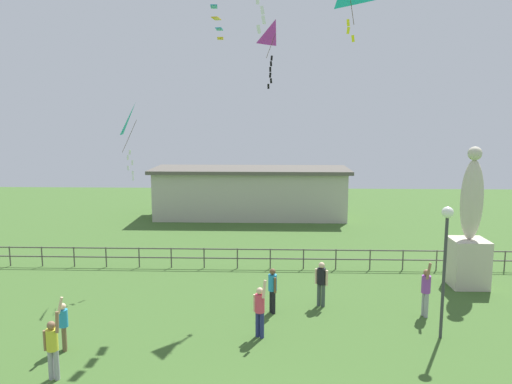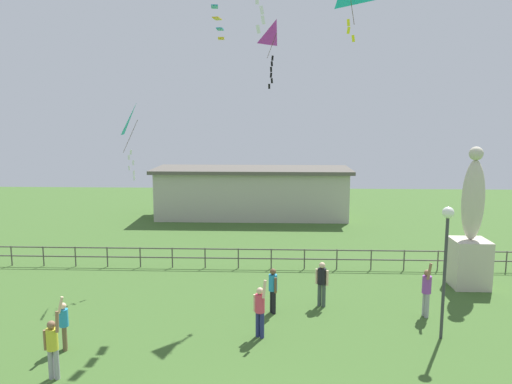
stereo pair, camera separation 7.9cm
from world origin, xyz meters
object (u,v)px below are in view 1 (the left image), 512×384
object	(u,v)px
person_3	(426,289)
person_0	(321,281)
person_1	(63,323)
person_6	(260,308)
person_5	(273,287)
kite_3	(136,123)
person_4	(52,345)
kite_2	(275,36)
statue_monument	(469,238)
lamppost	(446,243)

from	to	relation	value
person_3	person_0	bearing A→B (deg)	166.90
person_1	person_6	distance (m)	5.98
person_1	person_5	bearing A→B (deg)	26.33
kite_3	person_5	bearing A→B (deg)	-32.72
person_4	person_5	distance (m)	7.57
person_4	person_6	size ratio (longest dim) A/B	0.99
person_5	kite_2	bearing A→B (deg)	88.92
person_0	kite_2	xyz separation A→B (m)	(-1.75, 2.31, 9.11)
person_5	kite_3	bearing A→B (deg)	147.28
person_4	person_3	bearing A→B (deg)	22.48
statue_monument	person_3	distance (m)	4.38
person_4	kite_3	distance (m)	10.24
lamppost	kite_3	bearing A→B (deg)	153.54
lamppost	person_1	xyz separation A→B (m)	(-11.66, -1.26, -2.24)
person_0	person_4	distance (m)	9.43
statue_monument	kite_2	world-z (taller)	kite_2
person_1	lamppost	bearing A→B (deg)	6.17
person_6	person_4	bearing A→B (deg)	-153.10
statue_monument	kite_2	size ratio (longest dim) A/B	2.25
person_4	person_1	bearing A→B (deg)	103.94
person_0	kite_2	bearing A→B (deg)	127.18
person_3	person_4	distance (m)	12.17
person_3	person_5	world-z (taller)	person_3
person_1	kite_2	xyz separation A→B (m)	(6.34, 6.12, 9.20)
person_1	person_3	world-z (taller)	person_3
lamppost	person_6	world-z (taller)	lamppost
kite_2	kite_3	xyz separation A→B (m)	(-5.77, 0.66, -3.34)
person_5	person_6	distance (m)	2.05
person_1	kite_3	xyz separation A→B (m)	(0.56, 6.78, 5.86)
person_0	person_3	distance (m)	3.67
person_6	kite_3	bearing A→B (deg)	133.07
person_5	person_6	world-z (taller)	person_6
statue_monument	person_4	world-z (taller)	statue_monument
person_0	person_6	size ratio (longest dim) A/B	0.87
person_3	person_5	size ratio (longest dim) A/B	1.22
person_0	person_5	distance (m)	1.94
person_4	kite_2	distance (m)	13.37
person_4	person_6	bearing A→B (deg)	26.90
kite_2	kite_3	distance (m)	6.70
statue_monument	person_4	size ratio (longest dim) A/B	3.00
person_3	kite_2	world-z (taller)	kite_2
kite_2	lamppost	bearing A→B (deg)	-42.43
statue_monument	lamppost	world-z (taller)	statue_monument
person_1	kite_2	size ratio (longest dim) A/B	0.68
lamppost	person_0	distance (m)	4.89
person_1	statue_monument	bearing A→B (deg)	23.56
lamppost	person_5	size ratio (longest dim) A/B	2.58
person_3	person_6	xyz separation A→B (m)	(-5.79, -1.88, -0.04)
person_6	kite_3	size ratio (longest dim) A/B	0.60
person_1	person_5	size ratio (longest dim) A/B	1.06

